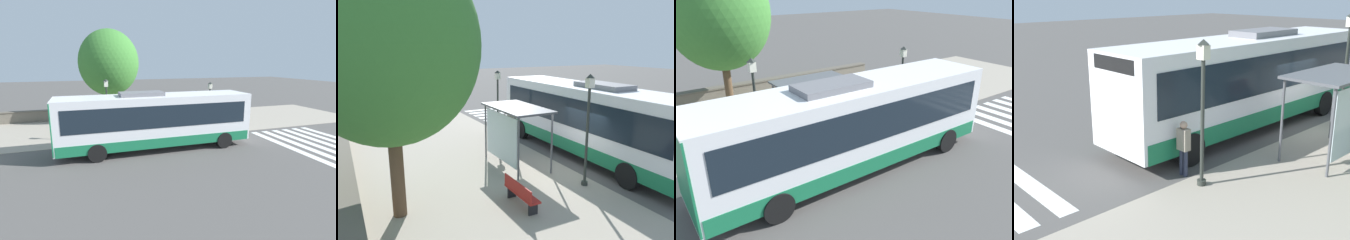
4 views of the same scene
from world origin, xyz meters
TOP-DOWN VIEW (x-y plane):
  - ground_plane at (0.00, 0.00)m, footprint 120.00×120.00m
  - sidewalk_plaza at (-4.50, 0.00)m, footprint 9.00×44.00m
  - stone_wall at (-8.55, 0.00)m, footprint 0.60×20.00m
  - bus at (1.83, 1.20)m, footprint 2.64×11.64m
  - bus_shelter at (-1.96, 1.63)m, footprint 1.85×3.36m
  - pedestrian at (0.26, 5.92)m, footprint 0.34×0.22m
  - bench at (-3.55, -1.77)m, footprint 0.40×1.71m
  - street_lamp_near at (-0.53, 6.02)m, footprint 0.28×0.28m
  - street_lamp_far at (-0.57, -1.45)m, footprint 0.28×0.28m
  - shade_tree at (-7.15, -0.55)m, footprint 5.21×5.21m

SIDE VIEW (x-z plane):
  - ground_plane at x=0.00m, z-range 0.00..0.00m
  - sidewalk_plaza at x=-4.50m, z-range 0.00..0.02m
  - bench at x=-3.55m, z-range 0.04..0.92m
  - stone_wall at x=-8.55m, z-range 0.01..1.04m
  - pedestrian at x=0.26m, z-range 0.13..1.71m
  - bus at x=1.83m, z-range 0.07..3.63m
  - bus_shelter at x=-1.96m, z-range 0.88..3.50m
  - street_lamp_near at x=-0.53m, z-range 0.37..4.20m
  - street_lamp_far at x=-0.57m, z-range 0.39..4.59m
  - shade_tree at x=-7.15m, z-range 1.15..9.20m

